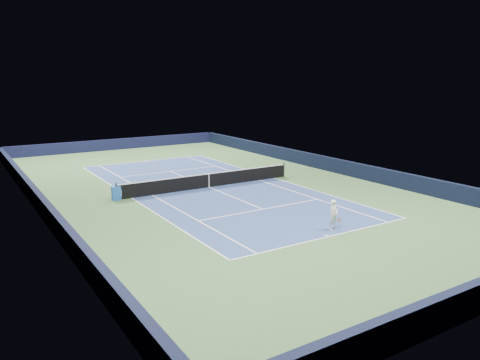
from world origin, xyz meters
TOP-DOWN VIEW (x-y plane):
  - ground at (0.00, 0.00)m, footprint 40.00×40.00m
  - wall_far at (0.00, 19.82)m, footprint 22.00×0.35m
  - wall_right at (10.82, 0.00)m, footprint 0.35×40.00m
  - wall_left at (-10.82, 0.00)m, footprint 0.35×40.00m
  - court_surface at (0.00, 0.00)m, footprint 10.97×23.77m
  - baseline_far at (0.00, 11.88)m, footprint 10.97×0.08m
  - baseline_near at (0.00, -11.88)m, footprint 10.97×0.08m
  - sideline_doubles_right at (5.49, 0.00)m, footprint 0.08×23.77m
  - sideline_doubles_left at (-5.49, 0.00)m, footprint 0.08×23.77m
  - sideline_singles_right at (4.12, 0.00)m, footprint 0.08×23.77m
  - sideline_singles_left at (-4.12, 0.00)m, footprint 0.08×23.77m
  - service_line_far at (0.00, 6.40)m, footprint 8.23×0.08m
  - service_line_near at (0.00, -6.40)m, footprint 8.23×0.08m
  - center_service_line at (0.00, 0.00)m, footprint 0.08×12.80m
  - center_mark_far at (0.00, 11.73)m, footprint 0.08×0.30m
  - center_mark_near at (0.00, -11.73)m, footprint 0.08×0.30m
  - tennis_net at (0.00, 0.00)m, footprint 12.90×0.10m
  - sponsor_cube at (-6.40, 0.08)m, footprint 0.62×0.55m
  - tennis_player at (0.90, -11.19)m, footprint 0.75×1.25m

SIDE VIEW (x-z plane):
  - ground at x=0.00m, z-range 0.00..0.00m
  - court_surface at x=0.00m, z-range 0.00..0.01m
  - baseline_far at x=0.00m, z-range 0.01..0.01m
  - baseline_near at x=0.00m, z-range 0.01..0.01m
  - sideline_doubles_right at x=5.49m, z-range 0.01..0.01m
  - sideline_doubles_left at x=-5.49m, z-range 0.01..0.01m
  - sideline_singles_right at x=4.12m, z-range 0.01..0.01m
  - sideline_singles_left at x=-4.12m, z-range 0.01..0.01m
  - service_line_far at x=0.00m, z-range 0.01..0.01m
  - service_line_near at x=0.00m, z-range 0.01..0.01m
  - center_service_line at x=0.00m, z-range 0.01..0.01m
  - center_mark_far at x=0.00m, z-range 0.01..0.01m
  - center_mark_near at x=0.00m, z-range 0.01..0.01m
  - sponsor_cube at x=-6.40m, z-range 0.00..0.86m
  - tennis_net at x=0.00m, z-range -0.03..1.04m
  - wall_far at x=0.00m, z-range 0.00..1.10m
  - wall_right at x=10.82m, z-range 0.00..1.10m
  - wall_left at x=-10.82m, z-range 0.00..1.10m
  - tennis_player at x=0.90m, z-range -0.37..1.88m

